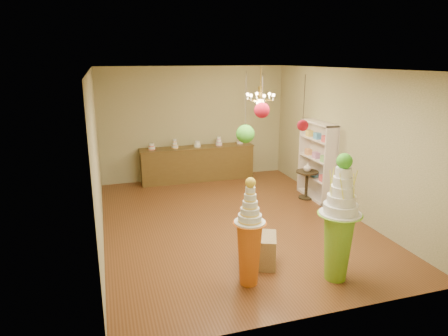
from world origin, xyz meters
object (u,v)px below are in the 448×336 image
object	(u,v)px
round_table	(307,181)
pedestal_green	(339,230)
sideboard	(197,163)
pedestal_orange	(249,244)

from	to	relation	value
round_table	pedestal_green	bearing A→B (deg)	-111.34
sideboard	round_table	world-z (taller)	sideboard
pedestal_green	pedestal_orange	distance (m)	1.32
sideboard	round_table	size ratio (longest dim) A/B	4.58
pedestal_orange	sideboard	xyz separation A→B (m)	(0.48, 5.23, -0.15)
pedestal_green	sideboard	world-z (taller)	pedestal_green
pedestal_green	round_table	world-z (taller)	pedestal_green
pedestal_orange	round_table	bearing A→B (deg)	49.87
round_table	sideboard	bearing A→B (deg)	134.07
pedestal_orange	round_table	distance (m)	4.01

